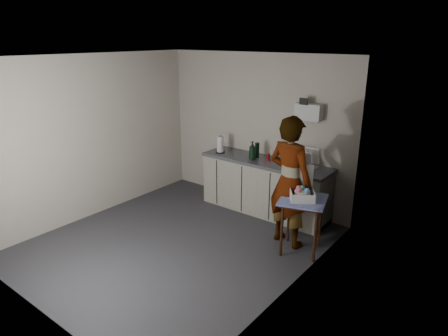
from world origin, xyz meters
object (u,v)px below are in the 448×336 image
Objects in this scene: side_table at (303,206)px; dark_bottle at (257,150)px; kitchen_counter at (265,188)px; bakery_box at (302,192)px; soda_can at (268,157)px; dish_rack at (302,163)px; standing_man at (290,182)px; paper_towel at (220,145)px; soap_bottle at (252,151)px.

dark_bottle is at bearing 129.74° from side_table.
dark_bottle is at bearing 166.32° from kitchen_counter.
side_table is at bearing 14.08° from bakery_box.
dish_rack reaches higher than soda_can.
dish_rack reaches higher than side_table.
dish_rack is 0.96m from bakery_box.
side_table is at bearing -61.22° from dish_rack.
side_table is 0.42× the size of standing_man.
paper_towel reaches higher than kitchen_counter.
kitchen_counter is 8.87× the size of dark_bottle.
kitchen_counter is at bearing 6.11° from paper_towel.
soap_bottle is 0.16m from dark_bottle.
standing_man is 6.39× the size of paper_towel.
paper_towel is 0.68× the size of dish_rack.
standing_man reaches higher than dish_rack.
standing_man is at bearing -36.01° from dark_bottle.
side_table is at bearing -28.27° from soap_bottle.
kitchen_counter is at bearing -177.56° from dish_rack.
soda_can is (0.03, 0.03, 0.54)m from kitchen_counter.
side_table is 1.00m from dish_rack.
soap_bottle reaches higher than dark_bottle.
bakery_box is at bearing -20.32° from paper_towel.
soda_can is (-0.81, 0.74, 0.03)m from standing_man.
dark_bottle is at bearing 175.67° from soda_can.
dish_rack is at bearing -66.59° from standing_man.
dark_bottle is at bearing 93.90° from soap_bottle.
standing_man reaches higher than soap_bottle.
standing_man is 1.10m from soda_can.
side_table is at bearing -37.97° from soda_can.
kitchen_counter is at bearing -31.63° from standing_man.
soap_bottle is (-1.03, 0.60, 0.13)m from standing_man.
dish_rack is at bearing 9.26° from soap_bottle.
paper_towel is at bearing 178.73° from soap_bottle.
dark_bottle reaches higher than side_table.
paper_towel is 2.10m from bakery_box.
soap_bottle is at bearing -86.10° from dark_bottle.
kitchen_counter is 5.08× the size of bakery_box.
kitchen_counter is 0.85m from dish_rack.
soda_can is 0.92m from paper_towel.
side_table is at bearing -33.23° from dark_bottle.
dark_bottle is 0.87× the size of paper_towel.
paper_towel is at bearing -167.93° from dark_bottle.
bakery_box reaches higher than soda_can.
dark_bottle is 1.57m from bakery_box.
paper_towel is at bearing -11.13° from standing_man.
dish_rack is (-0.19, 0.74, 0.05)m from standing_man.
bakery_box is at bearing -38.86° from soda_can.
bakery_box is at bearing -62.41° from dish_rack.
dark_bottle is 0.57× the size of bakery_box.
dark_bottle is (-1.04, 0.76, 0.11)m from standing_man.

